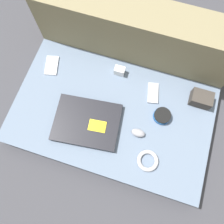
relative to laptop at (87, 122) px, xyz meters
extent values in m
plane|color=#38383D|center=(0.11, 0.09, -0.12)|extent=(8.00, 8.00, 0.00)
cube|color=slate|center=(0.11, 0.09, -0.07)|extent=(1.08, 0.65, 0.10)
cube|color=#756B4C|center=(0.11, 0.52, 0.09)|extent=(1.08, 0.20, 0.41)
cube|color=black|center=(0.00, 0.00, 0.00)|extent=(0.37, 0.30, 0.03)
cube|color=yellow|center=(0.06, -0.01, 0.02)|extent=(0.10, 0.07, 0.00)
ellipsoid|color=gray|center=(0.27, 0.03, 0.00)|extent=(0.07, 0.04, 0.03)
cylinder|color=#1E569E|center=(0.37, 0.16, 0.00)|extent=(0.09, 0.09, 0.02)
cylinder|color=black|center=(0.37, 0.16, 0.01)|extent=(0.09, 0.09, 0.01)
cube|color=#B7B7BC|center=(0.29, 0.27, -0.01)|extent=(0.08, 0.13, 0.01)
cube|color=silver|center=(-0.31, 0.26, -0.01)|extent=(0.10, 0.13, 0.01)
cube|color=#38332D|center=(0.55, 0.31, 0.02)|extent=(0.11, 0.08, 0.07)
cube|color=silver|center=(0.08, 0.34, 0.01)|extent=(0.06, 0.04, 0.05)
torus|color=#B2B2B7|center=(0.36, -0.09, 0.00)|extent=(0.11, 0.11, 0.02)
camera|label=1|loc=(0.22, -0.24, 1.12)|focal=35.00mm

